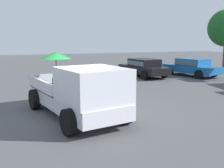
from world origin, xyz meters
TOP-DOWN VIEW (x-y plane):
  - ground_plane at (0.00, 0.00)m, footprint 80.00×80.00m
  - pickup_truck_main at (0.41, 0.07)m, footprint 5.31×3.01m
  - parked_sedan_near at (-7.17, 10.71)m, footprint 4.60×2.77m
  - parked_sedan_far at (-8.16, 7.15)m, footprint 4.50×2.43m

SIDE VIEW (x-z plane):
  - ground_plane at x=0.00m, z-range 0.00..0.00m
  - parked_sedan_near at x=-7.17m, z-range 0.08..1.41m
  - parked_sedan_far at x=-8.16m, z-range 0.08..1.41m
  - pickup_truck_main at x=0.41m, z-range -0.18..2.12m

